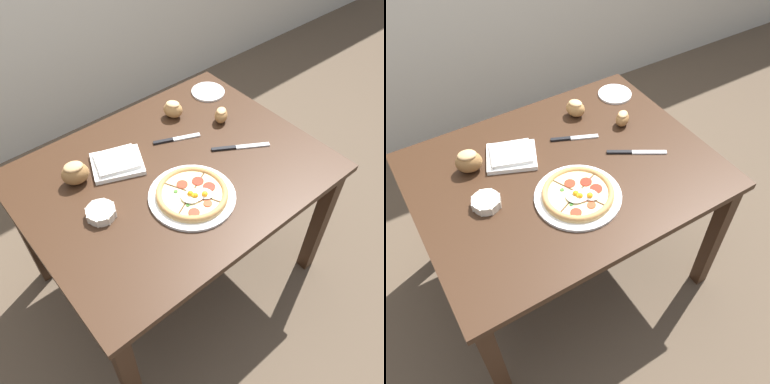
% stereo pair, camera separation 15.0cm
% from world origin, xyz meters
% --- Properties ---
extents(ground_plane, '(12.00, 12.00, 0.00)m').
position_xyz_m(ground_plane, '(0.00, 0.00, 0.00)').
color(ground_plane, brown).
extents(dining_table, '(1.19, 0.92, 0.73)m').
position_xyz_m(dining_table, '(0.00, 0.00, 0.63)').
color(dining_table, '#331E11').
rests_on(dining_table, ground_plane).
extents(pizza, '(0.33, 0.33, 0.05)m').
position_xyz_m(pizza, '(-0.03, -0.16, 0.75)').
color(pizza, white).
rests_on(pizza, dining_table).
extents(ramekin_bowl, '(0.11, 0.11, 0.04)m').
position_xyz_m(ramekin_bowl, '(-0.34, -0.02, 0.75)').
color(ramekin_bowl, silver).
rests_on(ramekin_bowl, dining_table).
extents(napkin_folded, '(0.25, 0.23, 0.04)m').
position_xyz_m(napkin_folded, '(-0.15, 0.16, 0.75)').
color(napkin_folded, white).
rests_on(napkin_folded, dining_table).
extents(bread_piece_near, '(0.10, 0.11, 0.08)m').
position_xyz_m(bread_piece_near, '(0.22, 0.27, 0.78)').
color(bread_piece_near, '#B27F47').
rests_on(bread_piece_near, dining_table).
extents(bread_piece_mid, '(0.09, 0.09, 0.07)m').
position_xyz_m(bread_piece_mid, '(0.36, 0.11, 0.77)').
color(bread_piece_mid, '#A3703D').
rests_on(bread_piece_mid, dining_table).
extents(bread_piece_far, '(0.12, 0.10, 0.10)m').
position_xyz_m(bread_piece_far, '(-0.32, 0.19, 0.78)').
color(bread_piece_far, olive).
rests_on(bread_piece_far, dining_table).
extents(knife_main, '(0.22, 0.15, 0.01)m').
position_xyz_m(knife_main, '(0.30, -0.08, 0.74)').
color(knife_main, silver).
rests_on(knife_main, dining_table).
extents(knife_spare, '(0.20, 0.10, 0.01)m').
position_xyz_m(knife_spare, '(0.13, 0.14, 0.74)').
color(knife_spare, silver).
rests_on(knife_spare, dining_table).
extents(side_saucer, '(0.16, 0.16, 0.01)m').
position_xyz_m(side_saucer, '(0.47, 0.31, 0.74)').
color(side_saucer, white).
rests_on(side_saucer, dining_table).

